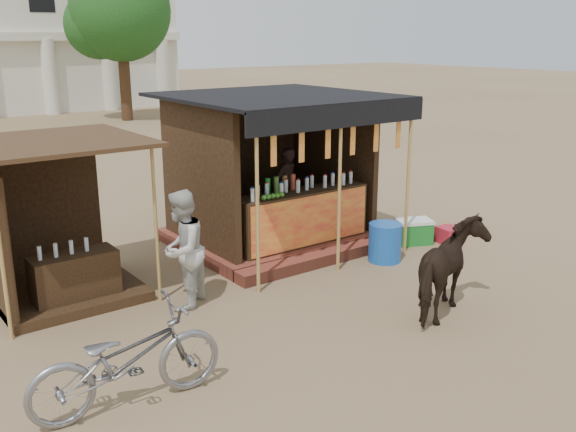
% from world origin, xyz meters
% --- Properties ---
extents(ground, '(120.00, 120.00, 0.00)m').
position_xyz_m(ground, '(0.00, 0.00, 0.00)').
color(ground, '#846B4C').
rests_on(ground, ground).
extents(main_stall, '(3.60, 3.61, 2.78)m').
position_xyz_m(main_stall, '(1.02, 3.35, 1.02)').
color(main_stall, brown).
rests_on(main_stall, ground).
extents(secondary_stall, '(2.40, 2.40, 2.38)m').
position_xyz_m(secondary_stall, '(-3.17, 3.24, 0.85)').
color(secondary_stall, '#3C2915').
rests_on(secondary_stall, ground).
extents(cow, '(1.74, 1.31, 1.33)m').
position_xyz_m(cow, '(1.08, -0.73, 0.67)').
color(cow, black).
rests_on(cow, ground).
extents(motorbike, '(2.13, 0.88, 1.09)m').
position_xyz_m(motorbike, '(-3.45, -0.22, 0.55)').
color(motorbike, gray).
rests_on(motorbike, ground).
extents(bystander, '(1.06, 1.04, 1.73)m').
position_xyz_m(bystander, '(-1.76, 1.76, 0.86)').
color(bystander, '#BAB9B3').
rests_on(bystander, ground).
extents(blue_barrel, '(0.62, 0.62, 0.67)m').
position_xyz_m(blue_barrel, '(1.96, 1.42, 0.33)').
color(blue_barrel, '#1751B2').
rests_on(blue_barrel, ground).
extents(red_crate, '(0.41, 0.44, 0.30)m').
position_xyz_m(red_crate, '(3.64, 1.41, 0.15)').
color(red_crate, '#A71B2B').
rests_on(red_crate, ground).
extents(cooler, '(0.76, 0.67, 0.46)m').
position_xyz_m(cooler, '(3.09, 1.79, 0.23)').
color(cooler, '#197425').
rests_on(cooler, ground).
extents(tree, '(4.50, 4.40, 7.00)m').
position_xyz_m(tree, '(5.81, 22.14, 4.63)').
color(tree, '#382314').
rests_on(tree, ground).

